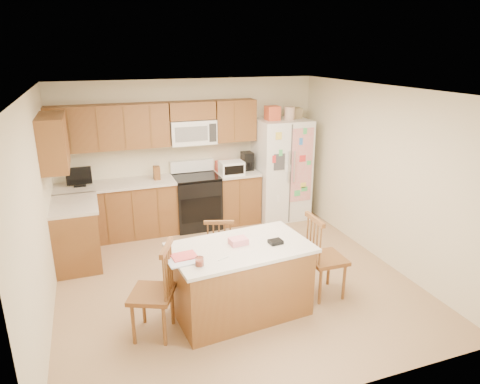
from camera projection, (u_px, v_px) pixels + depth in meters
name	position (u px, v px, depth m)	size (l,w,h in m)	color
ground	(232.00, 278.00, 5.82)	(4.50, 4.50, 0.00)	#A37F54
room_shell	(232.00, 177.00, 5.36)	(4.60, 4.60, 2.52)	beige
cabinetry	(138.00, 184.00, 6.81)	(3.36, 1.56, 2.15)	brown
stove	(196.00, 200.00, 7.40)	(0.76, 0.65, 1.13)	black
refrigerator	(281.00, 168.00, 7.70)	(0.90, 0.79, 2.04)	white
island	(241.00, 279.00, 4.94)	(1.68, 1.05, 0.95)	brown
windsor_chair_left	(155.00, 293.00, 4.53)	(0.59, 0.60, 1.07)	brown
windsor_chair_back	(220.00, 251.00, 5.62)	(0.50, 0.48, 0.92)	brown
windsor_chair_right	(324.00, 258.00, 5.28)	(0.45, 0.47, 1.07)	brown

